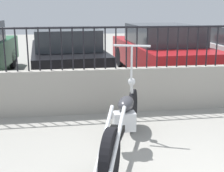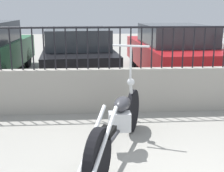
# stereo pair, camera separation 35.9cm
# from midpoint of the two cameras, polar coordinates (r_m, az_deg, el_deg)

# --- Properties ---
(low_wall) EXTENTS (10.97, 0.18, 0.79)m
(low_wall) POSITION_cam_midpoint_polar(r_m,az_deg,el_deg) (5.63, 2.59, -0.65)
(low_wall) COLOR #9E998E
(low_wall) RESTS_ON ground_plane
(fence_railing) EXTENTS (10.97, 0.04, 0.73)m
(fence_railing) POSITION_cam_midpoint_polar(r_m,az_deg,el_deg) (5.47, 2.70, 8.39)
(fence_railing) COLOR black
(fence_railing) RESTS_ON low_wall
(motorcycle_dark_grey) EXTENTS (0.96, 2.18, 1.34)m
(motorcycle_dark_grey) POSITION_cam_midpoint_polar(r_m,az_deg,el_deg) (3.87, -0.85, -7.62)
(motorcycle_dark_grey) COLOR black
(motorcycle_dark_grey) RESTS_ON ground_plane
(car_black) EXTENTS (2.04, 4.18, 1.32)m
(car_black) POSITION_cam_midpoint_polar(r_m,az_deg,el_deg) (8.30, -9.65, 5.90)
(car_black) COLOR black
(car_black) RESTS_ON ground_plane
(car_red) EXTENTS (1.89, 4.62, 1.40)m
(car_red) POSITION_cam_midpoint_polar(r_m,az_deg,el_deg) (8.58, 7.61, 6.48)
(car_red) COLOR black
(car_red) RESTS_ON ground_plane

